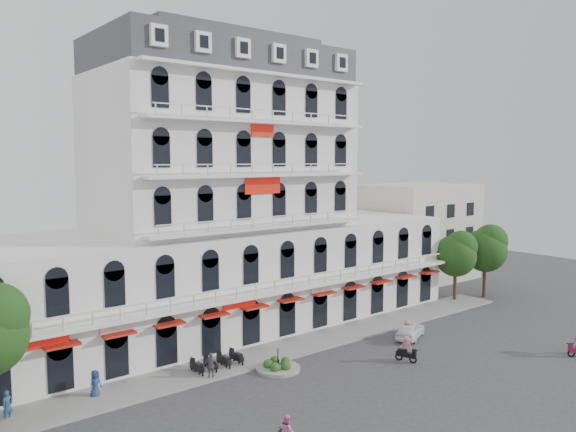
# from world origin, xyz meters

# --- Properties ---
(ground) EXTENTS (120.00, 120.00, 0.00)m
(ground) POSITION_xyz_m (0.00, 0.00, 0.00)
(ground) COLOR #38383A
(ground) RESTS_ON ground
(sidewalk) EXTENTS (53.00, 4.00, 0.16)m
(sidewalk) POSITION_xyz_m (0.00, 9.00, 0.08)
(sidewalk) COLOR gray
(sidewalk) RESTS_ON ground
(main_building) EXTENTS (45.00, 15.00, 25.80)m
(main_building) POSITION_xyz_m (0.00, 18.00, 9.96)
(main_building) COLOR silver
(main_building) RESTS_ON ground
(flank_building_east) EXTENTS (14.00, 10.00, 12.00)m
(flank_building_east) POSITION_xyz_m (30.00, 20.00, 6.00)
(flank_building_east) COLOR beige
(flank_building_east) RESTS_ON ground
(traffic_island) EXTENTS (3.20, 3.20, 1.60)m
(traffic_island) POSITION_xyz_m (-3.00, 6.00, 0.26)
(traffic_island) COLOR gray
(traffic_island) RESTS_ON ground
(parked_scooter_row) EXTENTS (4.40, 1.80, 1.10)m
(parked_scooter_row) POSITION_xyz_m (-6.35, 8.80, 0.00)
(parked_scooter_row) COLOR black
(parked_scooter_row) RESTS_ON ground
(tree_east_inner) EXTENTS (4.40, 4.37, 7.57)m
(tree_east_inner) POSITION_xyz_m (24.05, 9.98, 5.21)
(tree_east_inner) COLOR #382314
(tree_east_inner) RESTS_ON ground
(tree_east_outer) EXTENTS (4.65, 4.65, 8.05)m
(tree_east_outer) POSITION_xyz_m (28.05, 8.98, 5.55)
(tree_east_outer) COLOR #382314
(tree_east_outer) RESTS_ON ground
(parked_car) EXTENTS (4.48, 3.21, 1.42)m
(parked_car) POSITION_xyz_m (10.20, 4.77, 0.71)
(parked_car) COLOR white
(parked_car) RESTS_ON ground
(rider_center) EXTENTS (0.84, 1.64, 1.97)m
(rider_center) POSITION_xyz_m (5.52, 1.36, 1.01)
(rider_center) COLOR black
(rider_center) RESTS_ON ground
(pedestrian_left) EXTENTS (1.04, 0.90, 1.80)m
(pedestrian_left) POSITION_xyz_m (-14.92, 9.50, 0.90)
(pedestrian_left) COLOR navy
(pedestrian_left) RESTS_ON ground
(pedestrian_mid) EXTENTS (1.17, 0.98, 1.87)m
(pedestrian_mid) POSITION_xyz_m (-7.62, 7.51, 0.93)
(pedestrian_mid) COLOR #5C5A61
(pedestrian_mid) RESTS_ON ground
(pedestrian_right) EXTENTS (1.21, 0.97, 1.63)m
(pedestrian_right) POSITION_xyz_m (9.79, 4.73, 0.82)
(pedestrian_right) COLOR #E57984
(pedestrian_right) RESTS_ON ground
(pedestrian_far) EXTENTS (0.79, 0.68, 1.83)m
(pedestrian_far) POSITION_xyz_m (-20.00, 9.50, 0.92)
(pedestrian_far) COLOR navy
(pedestrian_far) RESTS_ON ground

